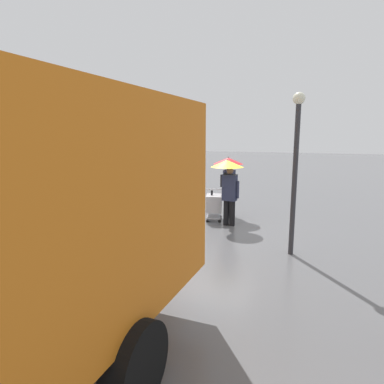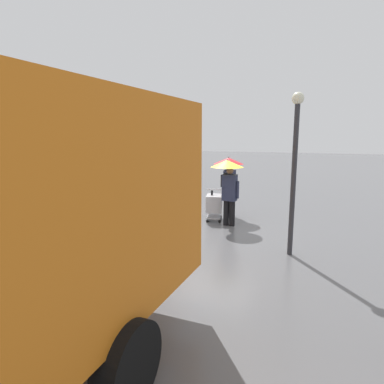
# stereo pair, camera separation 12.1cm
# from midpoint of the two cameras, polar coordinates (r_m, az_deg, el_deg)

# --- Properties ---
(ground_plane) EXTENTS (90.00, 90.00, 0.00)m
(ground_plane) POSITION_cam_midpoint_polar(r_m,az_deg,el_deg) (10.91, 3.68, -5.47)
(ground_plane) COLOR #5B5B5E
(slush_patch_near_cluster) EXTENTS (2.37, 2.37, 0.01)m
(slush_patch_near_cluster) POSITION_cam_midpoint_polar(r_m,az_deg,el_deg) (11.59, -4.86, -4.53)
(slush_patch_near_cluster) COLOR #ADAFB5
(slush_patch_near_cluster) RESTS_ON ground
(slush_patch_under_van) EXTENTS (1.45, 1.45, 0.01)m
(slush_patch_under_van) POSITION_cam_midpoint_polar(r_m,az_deg,el_deg) (11.24, -6.35, -5.02)
(slush_patch_under_van) COLOR #ADAFB5
(slush_patch_under_van) RESTS_ON ground
(slush_patch_mid_street) EXTENTS (1.47, 1.47, 0.01)m
(slush_patch_mid_street) POSITION_cam_midpoint_polar(r_m,az_deg,el_deg) (6.94, -17.93, -15.26)
(slush_patch_mid_street) COLOR #999BA0
(slush_patch_mid_street) RESTS_ON ground
(cargo_van_parked_right) EXTENTS (2.37, 5.42, 2.60)m
(cargo_van_parked_right) POSITION_cam_midpoint_polar(r_m,az_deg,el_deg) (13.29, -12.20, 2.32)
(cargo_van_parked_right) COLOR white
(cargo_van_parked_right) RESTS_ON ground
(shopping_cart_vendor) EXTENTS (0.72, 0.92, 1.04)m
(shopping_cart_vendor) POSITION_cam_midpoint_polar(r_m,az_deg,el_deg) (11.17, 3.56, -2.10)
(shopping_cart_vendor) COLOR #B2B2B7
(shopping_cart_vendor) RESTS_ON ground
(hand_dolly_boxes) EXTENTS (0.67, 0.80, 1.32)m
(hand_dolly_boxes) POSITION_cam_midpoint_polar(r_m,az_deg,el_deg) (11.72, -2.41, -1.77)
(hand_dolly_boxes) COLOR #515156
(hand_dolly_boxes) RESTS_ON ground
(pedestrian_pink_side) EXTENTS (1.04, 1.04, 2.15)m
(pedestrian_pink_side) POSITION_cam_midpoint_polar(r_m,az_deg,el_deg) (11.59, 6.08, 3.33)
(pedestrian_pink_side) COLOR black
(pedestrian_pink_side) RESTS_ON ground
(pedestrian_black_side) EXTENTS (1.04, 1.04, 2.15)m
(pedestrian_black_side) POSITION_cam_midpoint_polar(r_m,az_deg,el_deg) (10.42, 6.01, 2.66)
(pedestrian_black_side) COLOR black
(pedestrian_black_side) RESTS_ON ground
(street_lamp) EXTENTS (0.28, 0.28, 3.86)m
(street_lamp) POSITION_cam_midpoint_polar(r_m,az_deg,el_deg) (8.06, 17.25, 5.73)
(street_lamp) COLOR #2D2D33
(street_lamp) RESTS_ON ground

